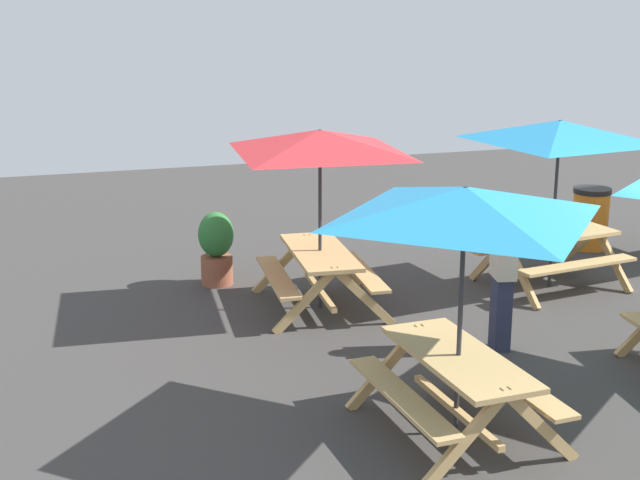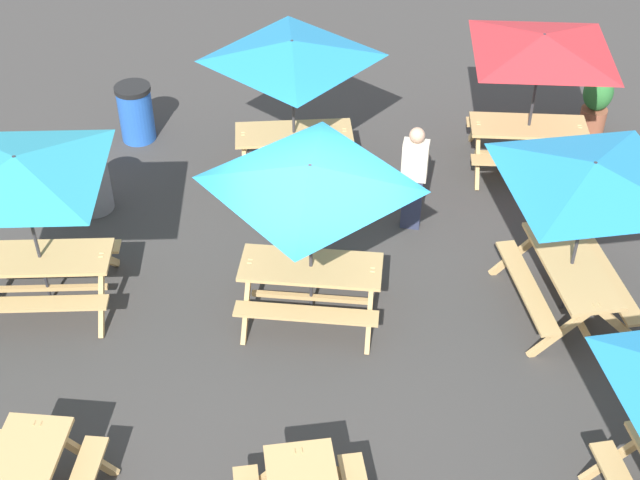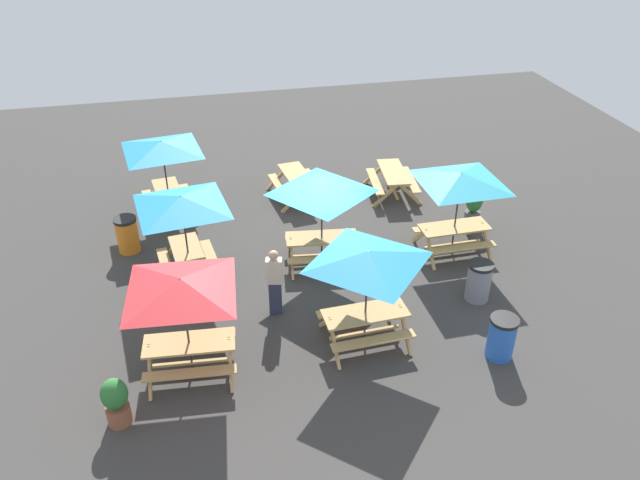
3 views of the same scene
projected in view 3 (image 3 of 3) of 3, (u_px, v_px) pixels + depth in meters
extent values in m
plane|color=#3D3A38|center=(317.00, 262.00, 16.06)|extent=(27.60, 27.60, 0.00)
cube|color=tan|center=(322.00, 238.00, 15.65)|extent=(0.93, 1.88, 0.05)
cube|color=tan|center=(324.00, 259.00, 15.34)|extent=(0.49, 1.82, 0.04)
cube|color=tan|center=(320.00, 236.00, 16.27)|extent=(0.49, 1.82, 0.04)
cube|color=tan|center=(292.00, 260.00, 15.47)|extent=(0.80, 0.16, 0.81)
cube|color=tan|center=(290.00, 244.00, 16.09)|extent=(0.80, 0.16, 0.81)
cube|color=tan|center=(354.00, 256.00, 15.60)|extent=(0.80, 0.16, 0.81)
cube|color=tan|center=(350.00, 241.00, 16.22)|extent=(0.80, 0.16, 0.81)
cube|color=tan|center=(322.00, 255.00, 15.92)|extent=(0.27, 1.56, 0.06)
cylinder|color=#2D2D33|center=(322.00, 224.00, 15.43)|extent=(0.04, 0.04, 2.30)
pyramid|color=#268CC6|center=(322.00, 187.00, 14.90)|extent=(2.24, 2.24, 0.28)
cube|color=tan|center=(168.00, 192.00, 17.77)|extent=(1.88, 0.94, 0.05)
cube|color=tan|center=(150.00, 204.00, 17.76)|extent=(1.82, 0.51, 0.04)
cube|color=tan|center=(189.00, 198.00, 18.09)|extent=(1.82, 0.51, 0.04)
cube|color=tan|center=(153.00, 194.00, 18.48)|extent=(0.17, 0.80, 0.81)
cube|color=tan|center=(178.00, 190.00, 18.70)|extent=(0.17, 0.80, 0.81)
cube|color=tan|center=(161.00, 218.00, 17.24)|extent=(0.17, 0.80, 0.81)
cube|color=tan|center=(187.00, 213.00, 17.46)|extent=(0.17, 0.80, 0.81)
cube|color=tan|center=(170.00, 208.00, 18.05)|extent=(1.55, 0.29, 0.06)
cylinder|color=#2D2D33|center=(166.00, 179.00, 17.56)|extent=(0.04, 0.04, 2.30)
pyramid|color=#268CC6|center=(161.00, 146.00, 17.02)|extent=(2.80, 2.80, 0.28)
cube|color=tan|center=(189.00, 343.00, 12.29)|extent=(0.85, 1.85, 0.05)
cube|color=tan|center=(190.00, 373.00, 11.98)|extent=(0.41, 1.82, 0.04)
cube|color=tan|center=(192.00, 336.00, 12.91)|extent=(0.41, 1.82, 0.04)
cube|color=tan|center=(150.00, 374.00, 12.09)|extent=(0.80, 0.13, 0.81)
cube|color=tan|center=(153.00, 348.00, 12.70)|extent=(0.80, 0.13, 0.81)
cube|color=tan|center=(231.00, 366.00, 12.27)|extent=(0.80, 0.13, 0.81)
cube|color=tan|center=(230.00, 341.00, 12.88)|extent=(0.80, 0.13, 0.81)
cube|color=tan|center=(192.00, 362.00, 12.56)|extent=(0.20, 1.56, 0.06)
cylinder|color=#2D2D33|center=(187.00, 327.00, 12.07)|extent=(0.04, 0.04, 2.30)
pyramid|color=red|center=(181.00, 285.00, 11.54)|extent=(2.82, 2.82, 0.28)
cube|color=tan|center=(297.00, 175.00, 18.68)|extent=(1.87, 0.91, 0.05)
cube|color=tan|center=(280.00, 187.00, 18.68)|extent=(1.82, 0.47, 0.04)
cube|color=tan|center=(314.00, 181.00, 18.99)|extent=(1.82, 0.47, 0.04)
cube|color=tan|center=(278.00, 177.00, 19.40)|extent=(0.15, 0.80, 0.81)
cube|color=tan|center=(301.00, 174.00, 19.61)|extent=(0.15, 0.80, 0.81)
cube|color=tan|center=(293.00, 200.00, 18.15)|extent=(0.15, 0.80, 0.81)
cube|color=tan|center=(317.00, 196.00, 18.36)|extent=(0.15, 0.80, 0.81)
cube|color=tan|center=(297.00, 191.00, 18.96)|extent=(1.56, 0.25, 0.06)
cube|color=tan|center=(365.00, 313.00, 13.08)|extent=(0.78, 1.83, 0.05)
cube|color=tan|center=(374.00, 341.00, 12.78)|extent=(0.34, 1.81, 0.04)
cube|color=tan|center=(357.00, 309.00, 13.68)|extent=(0.34, 1.81, 0.04)
cube|color=tan|center=(335.00, 345.00, 12.80)|extent=(0.80, 0.10, 0.81)
cube|color=tan|center=(325.00, 323.00, 13.40)|extent=(0.80, 0.10, 0.81)
cube|color=tan|center=(405.00, 331.00, 13.16)|extent=(0.80, 0.10, 0.81)
cube|color=tan|center=(393.00, 311.00, 13.75)|extent=(0.80, 0.10, 0.81)
cube|color=tan|center=(364.00, 332.00, 13.36)|extent=(0.14, 1.56, 0.06)
cylinder|color=#2D2D33|center=(366.00, 298.00, 12.86)|extent=(0.04, 0.04, 2.30)
pyramid|color=#268CC6|center=(368.00, 257.00, 12.33)|extent=(2.09, 2.09, 0.28)
cube|color=tan|center=(454.00, 227.00, 16.09)|extent=(0.72, 1.81, 0.05)
cube|color=tan|center=(462.00, 248.00, 15.79)|extent=(0.28, 1.80, 0.04)
cube|color=tan|center=(445.00, 226.00, 16.70)|extent=(0.28, 1.80, 0.04)
cube|color=tan|center=(430.00, 251.00, 15.83)|extent=(0.80, 0.07, 0.81)
cube|color=tan|center=(420.00, 236.00, 16.43)|extent=(0.80, 0.07, 0.81)
cube|color=tan|center=(487.00, 243.00, 16.14)|extent=(0.80, 0.07, 0.81)
cube|color=tan|center=(474.00, 229.00, 16.74)|extent=(0.80, 0.07, 0.81)
cube|color=tan|center=(452.00, 244.00, 16.37)|extent=(0.09, 1.56, 0.06)
cylinder|color=#2D2D33|center=(456.00, 213.00, 15.88)|extent=(0.04, 0.04, 2.30)
pyramid|color=teal|center=(461.00, 178.00, 15.34)|extent=(2.83, 2.83, 0.28)
cube|color=tan|center=(393.00, 172.00, 18.89)|extent=(1.87, 0.90, 0.05)
cube|color=tan|center=(375.00, 181.00, 18.99)|extent=(1.82, 0.47, 0.04)
cube|color=tan|center=(410.00, 180.00, 19.09)|extent=(1.82, 0.47, 0.04)
cube|color=tan|center=(376.00, 172.00, 19.71)|extent=(0.15, 0.80, 0.81)
cube|color=tan|center=(399.00, 171.00, 19.78)|extent=(0.15, 0.80, 0.81)
cube|color=tan|center=(386.00, 195.00, 18.39)|extent=(0.15, 0.80, 0.81)
cube|color=tan|center=(410.00, 194.00, 18.46)|extent=(0.15, 0.80, 0.81)
cube|color=tan|center=(392.00, 187.00, 19.16)|extent=(1.56, 0.25, 0.06)
cube|color=tan|center=(188.00, 253.00, 15.05)|extent=(1.88, 0.93, 0.05)
cube|color=tan|center=(167.00, 268.00, 15.04)|extent=(1.82, 0.49, 0.04)
cube|color=tan|center=(212.00, 259.00, 15.36)|extent=(1.82, 0.49, 0.04)
cube|color=tan|center=(170.00, 252.00, 15.75)|extent=(0.16, 0.80, 0.81)
cube|color=tan|center=(198.00, 247.00, 15.97)|extent=(0.16, 0.80, 0.81)
cube|color=tan|center=(180.00, 287.00, 14.51)|extent=(0.16, 0.80, 0.81)
cube|color=tan|center=(211.00, 280.00, 14.73)|extent=(0.16, 0.80, 0.81)
cube|color=tan|center=(190.00, 271.00, 15.32)|extent=(1.56, 0.27, 0.06)
cylinder|color=#2D2D33|center=(186.00, 239.00, 14.83)|extent=(0.04, 0.04, 2.30)
pyramid|color=#268CC6|center=(181.00, 201.00, 14.30)|extent=(2.80, 2.80, 0.28)
cylinder|color=orange|center=(128.00, 236.00, 16.28)|extent=(0.56, 0.56, 0.90)
cylinder|color=black|center=(125.00, 220.00, 16.02)|extent=(0.59, 0.59, 0.08)
cylinder|color=blue|center=(501.00, 339.00, 12.83)|extent=(0.56, 0.56, 0.90)
cylinder|color=black|center=(505.00, 320.00, 12.57)|extent=(0.59, 0.59, 0.08)
cylinder|color=gray|center=(478.00, 283.00, 14.51)|extent=(0.56, 0.56, 0.90)
cylinder|color=black|center=(481.00, 265.00, 14.25)|extent=(0.59, 0.59, 0.08)
cylinder|color=#935138|center=(119.00, 414.00, 11.44)|extent=(0.44, 0.44, 0.40)
ellipsoid|color=#2D7233|center=(114.00, 394.00, 11.16)|extent=(0.49, 0.49, 0.63)
cylinder|color=#59595B|center=(472.00, 218.00, 17.59)|extent=(0.44, 0.44, 0.40)
ellipsoid|color=#2D7233|center=(475.00, 197.00, 17.25)|extent=(0.49, 0.49, 0.90)
cube|color=#2D334C|center=(275.00, 297.00, 14.07)|extent=(0.24, 0.31, 0.85)
cube|color=beige|center=(274.00, 271.00, 13.69)|extent=(0.29, 0.40, 0.60)
sphere|color=tan|center=(273.00, 255.00, 13.48)|extent=(0.22, 0.22, 0.22)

